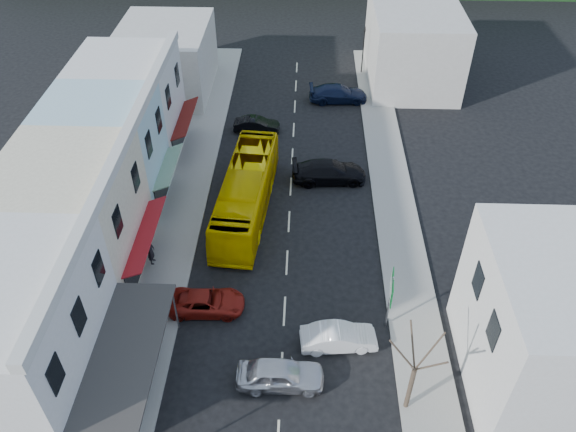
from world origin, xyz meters
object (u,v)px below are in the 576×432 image
object	(u,v)px
bus	(246,194)
pedestrian_left	(151,252)
car_white	(339,337)
car_silver	(280,375)
street_tree	(415,370)
traffic_signal	(363,51)
car_red	(206,301)
direction_sign	(389,302)

from	to	relation	value
bus	pedestrian_left	world-z (taller)	bus
pedestrian_left	car_white	bearing A→B (deg)	-118.91
car_white	pedestrian_left	xyz separation A→B (m)	(-11.55, 5.92, 0.30)
bus	car_silver	bearing A→B (deg)	-72.86
street_tree	traffic_signal	distance (m)	36.87
bus	traffic_signal	xyz separation A→B (m)	(9.46, 21.86, 0.84)
car_red	direction_sign	size ratio (longest dim) A/B	1.15
car_red	traffic_signal	bearing A→B (deg)	-21.38
car_silver	car_white	bearing A→B (deg)	-52.00
direction_sign	traffic_signal	size ratio (longest dim) A/B	0.83
bus	car_white	world-z (taller)	bus
car_white	car_red	bearing A→B (deg)	67.18
car_red	car_white	bearing A→B (deg)	-108.75
street_tree	car_red	bearing A→B (deg)	151.13
traffic_signal	street_tree	bearing A→B (deg)	85.38
car_white	street_tree	xyz separation A→B (m)	(3.25, -3.66, 2.51)
pedestrian_left	direction_sign	size ratio (longest dim) A/B	0.43
car_silver	pedestrian_left	distance (m)	11.94
car_silver	car_white	xyz separation A→B (m)	(3.07, 2.49, 0.00)
car_red	pedestrian_left	world-z (taller)	pedestrian_left
car_white	pedestrian_left	size ratio (longest dim) A/B	2.59
direction_sign	bus	bearing A→B (deg)	138.79
traffic_signal	pedestrian_left	bearing A→B (deg)	56.89
bus	street_tree	size ratio (longest dim) A/B	1.81
bus	street_tree	xyz separation A→B (m)	(9.29, -15.00, 1.66)
car_red	street_tree	world-z (taller)	street_tree
bus	car_silver	size ratio (longest dim) A/B	2.64
car_silver	car_red	distance (m)	6.59
car_red	direction_sign	distance (m)	10.45
car_white	car_red	size ratio (longest dim) A/B	0.96
car_silver	bus	bearing A→B (deg)	11.11
car_silver	street_tree	distance (m)	6.90
bus	car_white	distance (m)	12.87
direction_sign	car_white	bearing A→B (deg)	-145.01
car_red	pedestrian_left	bearing A→B (deg)	45.94
direction_sign	street_tree	xyz separation A→B (m)	(0.50, -5.11, 1.21)
car_white	direction_sign	distance (m)	3.37
direction_sign	street_tree	bearing A→B (deg)	-77.28
car_red	traffic_signal	xyz separation A→B (m)	(11.00, 30.89, 1.69)
car_red	traffic_signal	world-z (taller)	traffic_signal
car_red	street_tree	distance (m)	12.62
car_white	pedestrian_left	bearing A→B (deg)	57.01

